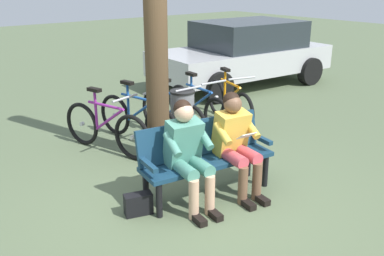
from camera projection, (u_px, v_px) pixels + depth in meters
The scene contains 13 objects.
ground_plane at pixel (193, 201), 4.95m from camera, with size 40.00×40.00×0.00m, color #566647.
bench at pixel (205, 152), 5.01m from camera, with size 1.65×0.71×0.87m.
person_reading at pixel (236, 139), 4.98m from camera, with size 0.53×0.80×1.20m.
person_companion at pixel (188, 150), 4.67m from camera, with size 0.53×0.80×1.20m.
handbag at pixel (138, 204), 4.65m from camera, with size 0.30×0.14×0.24m, color black.
tree_trunk at pixel (155, 12), 5.43m from camera, with size 0.30×0.30×4.04m, color #4C3823.
litter_bin at pixel (182, 118), 6.44m from camera, with size 0.37×0.37×0.86m.
bicycle_green at pixel (229, 103), 7.49m from camera, with size 0.61×1.63×0.94m.
bicycle_black at pixel (198, 108), 7.17m from camera, with size 0.48×1.68×0.94m.
bicycle_orange at pixel (172, 116), 6.79m from camera, with size 0.48×1.68×0.94m.
bicycle_purple at pixel (137, 119), 6.63m from camera, with size 0.53×1.66×0.94m.
bicycle_blue at pixel (106, 128), 6.23m from camera, with size 0.62×1.63×0.94m.
parked_car at pixel (244, 52), 10.00m from camera, with size 4.32×2.25×1.47m.
Camera 1 is at (2.74, 3.41, 2.45)m, focal length 40.30 mm.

